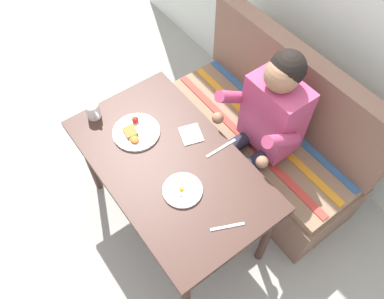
{
  "coord_description": "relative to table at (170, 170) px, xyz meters",
  "views": [
    {
      "loc": [
        0.98,
        -0.57,
        2.48
      ],
      "look_at": [
        0.0,
        0.15,
        0.72
      ],
      "focal_mm": 36.23,
      "sensor_mm": 36.0,
      "label": 1
    }
  ],
  "objects": [
    {
      "name": "fork",
      "position": [
        0.47,
        0.01,
        0.08
      ],
      "size": [
        0.08,
        0.16,
        0.0
      ],
      "primitive_type": "cube",
      "rotation": [
        0.0,
        0.0,
        -0.43
      ],
      "color": "silver",
      "rests_on": "table"
    },
    {
      "name": "plate_breakfast",
      "position": [
        -0.27,
        -0.04,
        0.09
      ],
      "size": [
        0.27,
        0.27,
        0.05
      ],
      "color": "white",
      "rests_on": "table"
    },
    {
      "name": "coffee_mug",
      "position": [
        -0.52,
        -0.17,
        0.13
      ],
      "size": [
        0.12,
        0.08,
        0.1
      ],
      "color": "white",
      "rests_on": "table"
    },
    {
      "name": "plate_eggs",
      "position": [
        0.18,
        -0.05,
        0.09
      ],
      "size": [
        0.21,
        0.21,
        0.04
      ],
      "color": "white",
      "rests_on": "table"
    },
    {
      "name": "table",
      "position": [
        0.0,
        0.0,
        0.0
      ],
      "size": [
        1.2,
        0.7,
        0.73
      ],
      "color": "#3E261E",
      "rests_on": "ground"
    },
    {
      "name": "knife",
      "position": [
        0.09,
        0.28,
        0.08
      ],
      "size": [
        0.02,
        0.2,
        0.0
      ],
      "primitive_type": "cube",
      "rotation": [
        0.0,
        0.0,
        -0.02
      ],
      "color": "silver",
      "rests_on": "table"
    },
    {
      "name": "ground_plane",
      "position": [
        0.0,
        0.0,
        -0.65
      ],
      "size": [
        8.0,
        8.0,
        0.0
      ],
      "primitive_type": "plane",
      "color": "#9E9D94"
    },
    {
      "name": "person",
      "position": [
        0.11,
        0.59,
        0.09
      ],
      "size": [
        0.45,
        0.61,
        1.21
      ],
      "color": "#BC426E",
      "rests_on": "ground"
    },
    {
      "name": "napkin",
      "position": [
        -0.08,
        0.2,
        0.09
      ],
      "size": [
        0.16,
        0.15,
        0.01
      ],
      "primitive_type": "cube",
      "rotation": [
        0.0,
        0.0,
        -0.32
      ],
      "color": "silver",
      "rests_on": "table"
    },
    {
      "name": "couch",
      "position": [
        0.0,
        0.76,
        -0.32
      ],
      "size": [
        1.44,
        0.56,
        1.0
      ],
      "color": "#7F5D4C",
      "rests_on": "ground"
    }
  ]
}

